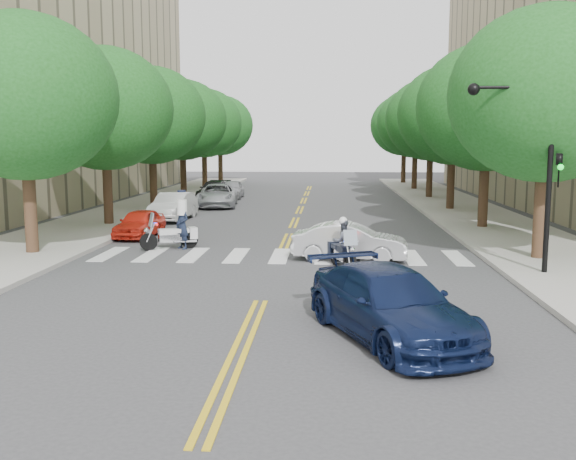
# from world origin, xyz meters

# --- Properties ---
(ground) EXTENTS (140.00, 140.00, 0.00)m
(ground) POSITION_xyz_m (0.00, 0.00, 0.00)
(ground) COLOR #38383A
(ground) RESTS_ON ground
(sidewalk_left) EXTENTS (5.00, 60.00, 0.15)m
(sidewalk_left) POSITION_xyz_m (-9.50, 22.00, 0.07)
(sidewalk_left) COLOR #9E9991
(sidewalk_left) RESTS_ON ground
(sidewalk_right) EXTENTS (5.00, 60.00, 0.15)m
(sidewalk_right) POSITION_xyz_m (9.50, 22.00, 0.07)
(sidewalk_right) COLOR #9E9991
(sidewalk_right) RESTS_ON ground
(tree_l_0) EXTENTS (6.40, 6.40, 8.45)m
(tree_l_0) POSITION_xyz_m (-8.80, 6.00, 5.55)
(tree_l_0) COLOR #382316
(tree_l_0) RESTS_ON ground
(tree_l_1) EXTENTS (6.40, 6.40, 8.45)m
(tree_l_1) POSITION_xyz_m (-8.80, 14.00, 5.55)
(tree_l_1) COLOR #382316
(tree_l_1) RESTS_ON ground
(tree_l_2) EXTENTS (6.40, 6.40, 8.45)m
(tree_l_2) POSITION_xyz_m (-8.80, 22.00, 5.55)
(tree_l_2) COLOR #382316
(tree_l_2) RESTS_ON ground
(tree_l_3) EXTENTS (6.40, 6.40, 8.45)m
(tree_l_3) POSITION_xyz_m (-8.80, 30.00, 5.55)
(tree_l_3) COLOR #382316
(tree_l_3) RESTS_ON ground
(tree_l_4) EXTENTS (6.40, 6.40, 8.45)m
(tree_l_4) POSITION_xyz_m (-8.80, 38.00, 5.55)
(tree_l_4) COLOR #382316
(tree_l_4) RESTS_ON ground
(tree_l_5) EXTENTS (6.40, 6.40, 8.45)m
(tree_l_5) POSITION_xyz_m (-8.80, 46.00, 5.55)
(tree_l_5) COLOR #382316
(tree_l_5) RESTS_ON ground
(tree_r_0) EXTENTS (6.40, 6.40, 8.45)m
(tree_r_0) POSITION_xyz_m (8.80, 6.00, 5.55)
(tree_r_0) COLOR #382316
(tree_r_0) RESTS_ON ground
(tree_r_1) EXTENTS (6.40, 6.40, 8.45)m
(tree_r_1) POSITION_xyz_m (8.80, 14.00, 5.55)
(tree_r_1) COLOR #382316
(tree_r_1) RESTS_ON ground
(tree_r_2) EXTENTS (6.40, 6.40, 8.45)m
(tree_r_2) POSITION_xyz_m (8.80, 22.00, 5.55)
(tree_r_2) COLOR #382316
(tree_r_2) RESTS_ON ground
(tree_r_3) EXTENTS (6.40, 6.40, 8.45)m
(tree_r_3) POSITION_xyz_m (8.80, 30.00, 5.55)
(tree_r_3) COLOR #382316
(tree_r_3) RESTS_ON ground
(tree_r_4) EXTENTS (6.40, 6.40, 8.45)m
(tree_r_4) POSITION_xyz_m (8.80, 38.00, 5.55)
(tree_r_4) COLOR #382316
(tree_r_4) RESTS_ON ground
(tree_r_5) EXTENTS (6.40, 6.40, 8.45)m
(tree_r_5) POSITION_xyz_m (8.80, 46.00, 5.55)
(tree_r_5) COLOR #382316
(tree_r_5) RESTS_ON ground
(traffic_signal_pole) EXTENTS (2.82, 0.42, 6.00)m
(traffic_signal_pole) POSITION_xyz_m (7.72, 3.50, 3.72)
(traffic_signal_pole) COLOR black
(traffic_signal_pole) RESTS_ON ground
(motorcycle_police) EXTENTS (0.96, 1.98, 1.66)m
(motorcycle_police) POSITION_xyz_m (2.15, 4.55, 0.74)
(motorcycle_police) COLOR black
(motorcycle_police) RESTS_ON ground
(motorcycle_parked) EXTENTS (2.06, 1.20, 1.42)m
(motorcycle_parked) POSITION_xyz_m (-4.12, 7.78, 0.49)
(motorcycle_parked) COLOR black
(motorcycle_parked) RESTS_ON ground
(officer_standing) EXTENTS (0.77, 0.76, 1.80)m
(officer_standing) POSITION_xyz_m (-3.81, 7.83, 0.90)
(officer_standing) COLOR #171F34
(officer_standing) RESTS_ON ground
(convertible) EXTENTS (4.04, 1.83, 1.29)m
(convertible) POSITION_xyz_m (2.45, 5.86, 0.64)
(convertible) COLOR silver
(convertible) RESTS_ON ground
(sedan_blue) EXTENTS (3.86, 5.41, 1.45)m
(sedan_blue) POSITION_xyz_m (2.98, -2.93, 0.73)
(sedan_blue) COLOR #0E183A
(sedan_blue) RESTS_ON ground
(parked_car_a) EXTENTS (1.66, 3.59, 1.19)m
(parked_car_a) POSITION_xyz_m (-6.30, 10.66, 0.59)
(parked_car_a) COLOR red
(parked_car_a) RESTS_ON ground
(parked_car_b) EXTENTS (1.76, 4.40, 1.42)m
(parked_car_b) POSITION_xyz_m (-6.30, 16.60, 0.71)
(parked_car_b) COLOR silver
(parked_car_b) RESTS_ON ground
(parked_car_c) EXTENTS (2.85, 5.30, 1.41)m
(parked_car_c) POSITION_xyz_m (-5.20, 23.50, 0.71)
(parked_car_c) COLOR #999CA0
(parked_car_c) RESTS_ON ground
(parked_car_d) EXTENTS (2.07, 4.55, 1.29)m
(parked_car_d) POSITION_xyz_m (-6.30, 28.50, 0.65)
(parked_car_d) COLOR black
(parked_car_d) RESTS_ON ground
(parked_car_e) EXTENTS (1.67, 3.92, 1.32)m
(parked_car_e) POSITION_xyz_m (-5.20, 29.50, 0.66)
(parked_car_e) COLOR #97979C
(parked_car_e) RESTS_ON ground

